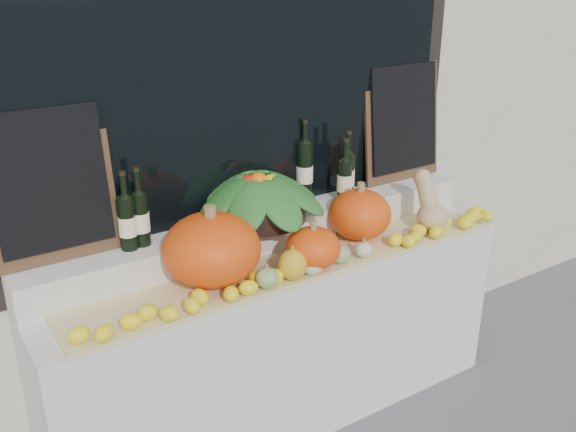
{
  "coord_description": "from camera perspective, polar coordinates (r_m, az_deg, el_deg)",
  "views": [
    {
      "loc": [
        -1.42,
        -0.74,
        2.2
      ],
      "look_at": [
        0.0,
        1.45,
        1.12
      ],
      "focal_mm": 40.0,
      "sensor_mm": 36.0,
      "label": 1
    }
  ],
  "objects": [
    {
      "name": "lemon_heap",
      "position": [
        2.78,
        1.8,
        -4.55
      ],
      "size": [
        2.2,
        0.16,
        0.06
      ],
      "primitive_type": null,
      "color": "yellow",
      "rests_on": "straw_bedding"
    },
    {
      "name": "display_sill",
      "position": [
        3.2,
        -0.74,
        -10.87
      ],
      "size": [
        2.3,
        0.55,
        0.88
      ],
      "primitive_type": "cube",
      "color": "silver",
      "rests_on": "ground"
    },
    {
      "name": "straw_bedding",
      "position": [
        2.89,
        0.54,
        -4.5
      ],
      "size": [
        2.1,
        0.32,
        0.02
      ],
      "primitive_type": "cube",
      "color": "tan",
      "rests_on": "display_sill"
    },
    {
      "name": "butternut_squash",
      "position": [
        3.27,
        12.5,
        0.82
      ],
      "size": [
        0.16,
        0.21,
        0.3
      ],
      "color": "tan",
      "rests_on": "straw_bedding"
    },
    {
      "name": "chalkboard_right",
      "position": [
        3.51,
        10.18,
        8.32
      ],
      "size": [
        0.5,
        0.1,
        0.62
      ],
      "rotation": [
        -0.12,
        0.0,
        0.0
      ],
      "color": "#4C331E",
      "rests_on": "rear_tier"
    },
    {
      "name": "pumpkin_right",
      "position": [
        3.11,
        6.39,
        0.15
      ],
      "size": [
        0.36,
        0.36,
        0.24
      ],
      "primitive_type": "ellipsoid",
      "rotation": [
        0.0,
        0.0,
        0.21
      ],
      "color": "#F44C0C",
      "rests_on": "straw_bedding"
    },
    {
      "name": "wine_bottle_tall",
      "position": [
        3.18,
        1.48,
        4.02
      ],
      "size": [
        0.08,
        0.08,
        0.41
      ],
      "color": "black",
      "rests_on": "rear_tier"
    },
    {
      "name": "pumpkin_left",
      "position": [
        2.68,
        -6.79,
        -2.94
      ],
      "size": [
        0.48,
        0.48,
        0.3
      ],
      "primitive_type": "ellipsoid",
      "rotation": [
        0.0,
        0.0,
        -0.17
      ],
      "color": "#F44C0C",
      "rests_on": "straw_bedding"
    },
    {
      "name": "wine_bottle_near_left",
      "position": [
        2.77,
        -12.98,
        -0.2
      ],
      "size": [
        0.08,
        0.08,
        0.35
      ],
      "color": "black",
      "rests_on": "rear_tier"
    },
    {
      "name": "rear_tier",
      "position": [
        3.07,
        -2.29,
        -1.42
      ],
      "size": [
        2.3,
        0.25,
        0.16
      ],
      "primitive_type": "cube",
      "color": "silver",
      "rests_on": "display_sill"
    },
    {
      "name": "wine_bottle_far_right",
      "position": [
        3.21,
        5.05,
        3.23
      ],
      "size": [
        0.08,
        0.08,
        0.32
      ],
      "color": "black",
      "rests_on": "rear_tier"
    },
    {
      "name": "pumpkin_center",
      "position": [
        2.81,
        2.24,
        -2.86
      ],
      "size": [
        0.28,
        0.28,
        0.19
      ],
      "primitive_type": "ellipsoid",
      "rotation": [
        0.0,
        0.0,
        0.16
      ],
      "color": "#F44C0C",
      "rests_on": "straw_bedding"
    },
    {
      "name": "decorative_gourds",
      "position": [
        2.77,
        1.7,
        -4.24
      ],
      "size": [
        0.61,
        0.13,
        0.16
      ],
      "color": "#2C691F",
      "rests_on": "straw_bedding"
    },
    {
      "name": "wine_bottle_far_left",
      "position": [
        2.74,
        -14.1,
        -0.55
      ],
      "size": [
        0.08,
        0.08,
        0.34
      ],
      "color": "black",
      "rests_on": "rear_tier"
    },
    {
      "name": "wine_bottle_near_right",
      "position": [
        3.24,
        5.27,
        3.7
      ],
      "size": [
        0.08,
        0.08,
        0.35
      ],
      "color": "black",
      "rests_on": "rear_tier"
    },
    {
      "name": "chalkboard_left",
      "position": [
        2.67,
        -20.41,
        2.7
      ],
      "size": [
        0.5,
        0.1,
        0.62
      ],
      "rotation": [
        -0.12,
        0.0,
        0.0
      ],
      "color": "#4C331E",
      "rests_on": "rear_tier"
    },
    {
      "name": "produce_bowl",
      "position": [
        2.97,
        -2.62,
        1.78
      ],
      "size": [
        0.67,
        0.67,
        0.24
      ],
      "color": "black",
      "rests_on": "rear_tier"
    }
  ]
}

